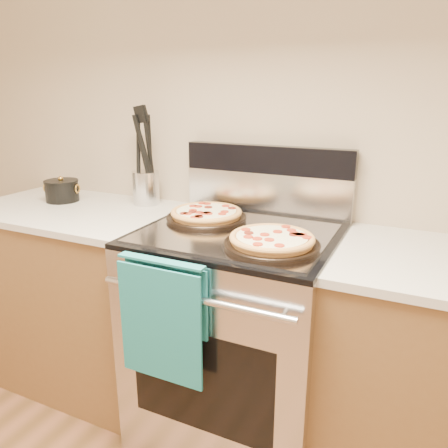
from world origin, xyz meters
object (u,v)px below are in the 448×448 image
at_px(pepperoni_pizza_back, 206,215).
at_px(saucepan, 62,192).
at_px(range_body, 238,337).
at_px(pepperoni_pizza_front, 272,241).
at_px(utensil_crock, 146,188).

xyz_separation_m(pepperoni_pizza_back, saucepan, (-0.84, 0.04, 0.01)).
bearing_deg(range_body, pepperoni_pizza_front, -35.84).
bearing_deg(pepperoni_pizza_front, range_body, 144.16).
height_order(range_body, pepperoni_pizza_front, pepperoni_pizza_front).
bearing_deg(saucepan, pepperoni_pizza_front, -11.12).
relative_size(range_body, utensil_crock, 5.53).
bearing_deg(saucepan, utensil_crock, 17.75).
xyz_separation_m(pepperoni_pizza_back, utensil_crock, (-0.42, 0.17, 0.04)).
height_order(pepperoni_pizza_back, utensil_crock, utensil_crock).
bearing_deg(pepperoni_pizza_back, saucepan, 177.55).
distance_m(pepperoni_pizza_back, saucepan, 0.84).
bearing_deg(saucepan, pepperoni_pizza_back, -2.45).
relative_size(pepperoni_pizza_back, saucepan, 2.06).
bearing_deg(utensil_crock, pepperoni_pizza_front, -25.34).
distance_m(utensil_crock, saucepan, 0.44).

